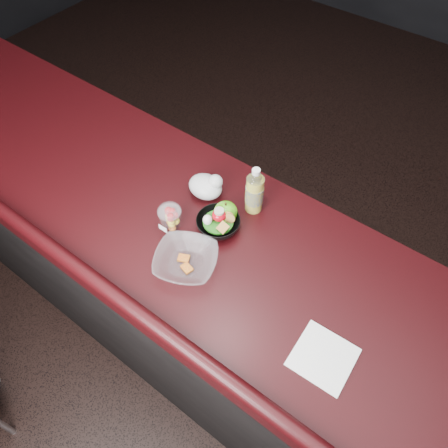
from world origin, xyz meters
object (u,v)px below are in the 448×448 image
Objects in this scene: lemonade_bottle at (254,193)px; fruit_cup at (170,218)px; takeout_bowl at (186,261)px; snack_bowl at (218,223)px; green_apple at (226,212)px.

lemonade_bottle is 1.68× the size of fruit_cup.
snack_bowl is at bearing 93.02° from takeout_bowl.
lemonade_bottle reaches higher than green_apple.
lemonade_bottle is 0.16m from snack_bowl.
green_apple reaches higher than takeout_bowl.
fruit_cup is at bearing -142.59° from snack_bowl.
snack_bowl is at bearing 37.41° from fruit_cup.
green_apple is at bearing 93.01° from snack_bowl.
snack_bowl is at bearing -107.65° from lemonade_bottle.
fruit_cup is 1.33× the size of green_apple.
green_apple is at bearing 49.23° from fruit_cup.
fruit_cup is 0.16m from snack_bowl.
lemonade_bottle is at bearing 54.57° from fruit_cup.
lemonade_bottle reaches higher than fruit_cup.
snack_bowl is at bearing -86.99° from green_apple.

